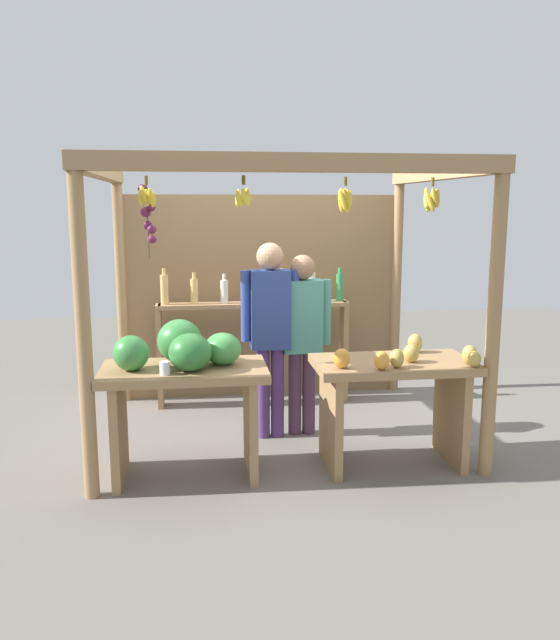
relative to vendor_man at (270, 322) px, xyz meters
name	(u,v)px	position (x,y,z in m)	size (l,w,h in m)	color
ground_plane	(277,431)	(0.07, 0.13, -0.98)	(12.00, 12.00, 0.00)	slate
market_stall	(270,270)	(0.07, 0.59, 0.37)	(2.89, 2.30, 2.25)	#99754C
fruit_counter_left	(184,375)	(-0.70, -0.68, -0.24)	(1.16, 0.68, 1.11)	#99754C
fruit_counter_right	(394,389)	(0.84, -0.70, -0.39)	(1.16, 0.64, 0.95)	#99754C
bottle_shelf_unit	(253,323)	(-0.06, 0.95, -0.17)	(1.85, 0.22, 1.34)	#99754C
vendor_man	(270,322)	(0.00, 0.00, 0.00)	(0.48, 0.22, 1.63)	#53347A
vendor_woman	(302,329)	(0.27, 0.04, -0.07)	(0.48, 0.21, 1.53)	#543552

